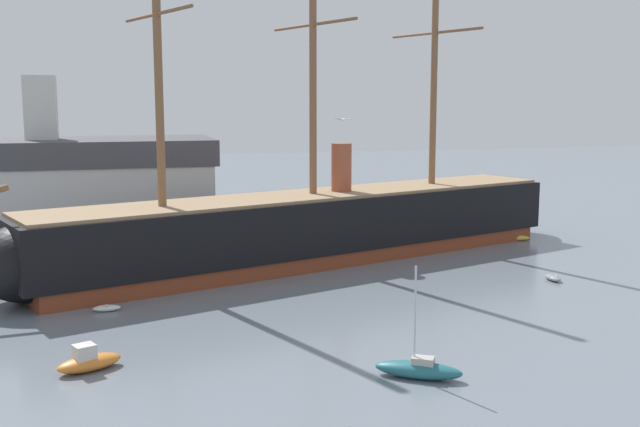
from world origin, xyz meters
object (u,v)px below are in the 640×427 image
object	(u,v)px
motorboat_mid_left	(89,361)
dinghy_far_right	(518,238)
sailboat_near_centre	(419,369)
dinghy_alongside_bow	(107,308)
seagull_in_flight	(344,119)
dinghy_alongside_stern	(553,278)
motorboat_distant_centre	(285,230)
tall_ship	(313,226)

from	to	relation	value
motorboat_mid_left	dinghy_far_right	world-z (taller)	motorboat_mid_left
sailboat_near_centre	dinghy_far_right	distance (m)	45.58
dinghy_alongside_bow	seagull_in_flight	distance (m)	27.55
motorboat_mid_left	dinghy_alongside_stern	distance (m)	40.42
motorboat_mid_left	motorboat_distant_centre	xyz separation A→B (m)	(21.20, 40.45, 0.08)
sailboat_near_centre	seagull_in_flight	distance (m)	14.95
tall_ship	dinghy_alongside_bow	world-z (taller)	tall_ship
sailboat_near_centre	dinghy_alongside_stern	size ratio (longest dim) A/B	3.01
dinghy_alongside_bow	dinghy_far_right	distance (m)	47.80
seagull_in_flight	tall_ship	bearing A→B (deg)	77.34
motorboat_distant_centre	motorboat_mid_left	bearing A→B (deg)	-117.66
motorboat_mid_left	seagull_in_flight	bearing A→B (deg)	-29.60
motorboat_distant_centre	dinghy_far_right	bearing A→B (deg)	-23.36
dinghy_far_right	sailboat_near_centre	bearing A→B (deg)	-127.30
dinghy_alongside_bow	dinghy_alongside_stern	distance (m)	37.53
seagull_in_flight	sailboat_near_centre	bearing A→B (deg)	12.72
motorboat_mid_left	sailboat_near_centre	bearing A→B (deg)	-19.45
sailboat_near_centre	dinghy_alongside_bow	distance (m)	25.51
dinghy_alongside_bow	dinghy_alongside_stern	bearing A→B (deg)	-0.94
dinghy_far_right	seagull_in_flight	size ratio (longest dim) A/B	2.64
dinghy_alongside_bow	dinghy_alongside_stern	world-z (taller)	dinghy_alongside_stern
dinghy_alongside_bow	seagull_in_flight	world-z (taller)	seagull_in_flight
dinghy_far_right	tall_ship	bearing A→B (deg)	-169.79
motorboat_mid_left	seagull_in_flight	size ratio (longest dim) A/B	4.07
tall_ship	dinghy_alongside_stern	xyz separation A→B (m)	(18.06, -13.30, -3.28)
tall_ship	dinghy_alongside_stern	size ratio (longest dim) A/B	30.21
motorboat_distant_centre	dinghy_alongside_stern	bearing A→B (deg)	-58.54
motorboat_mid_left	motorboat_distant_centre	world-z (taller)	motorboat_distant_centre
tall_ship	dinghy_alongside_bow	xyz separation A→B (m)	(-19.46, -12.69, -3.29)
dinghy_alongside_stern	dinghy_far_right	size ratio (longest dim) A/B	0.80
dinghy_alongside_stern	motorboat_distant_centre	bearing A→B (deg)	121.46
seagull_in_flight	motorboat_distant_centre	bearing A→B (deg)	80.45
motorboat_mid_left	dinghy_alongside_stern	bearing A→B (deg)	17.37
dinghy_alongside_stern	dinghy_alongside_bow	bearing A→B (deg)	179.06
tall_ship	motorboat_mid_left	bearing A→B (deg)	-128.96
dinghy_alongside_stern	seagull_in_flight	size ratio (longest dim) A/B	2.12
tall_ship	seagull_in_flight	bearing A→B (deg)	-102.66
tall_ship	motorboat_mid_left	size ratio (longest dim) A/B	15.72
dinghy_alongside_bow	dinghy_far_right	size ratio (longest dim) A/B	0.76
motorboat_mid_left	motorboat_distant_centre	bearing A→B (deg)	62.34
sailboat_near_centre	dinghy_far_right	xyz separation A→B (m)	(27.63, 36.26, -0.25)
motorboat_distant_centre	dinghy_alongside_bow	bearing A→B (deg)	-125.97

